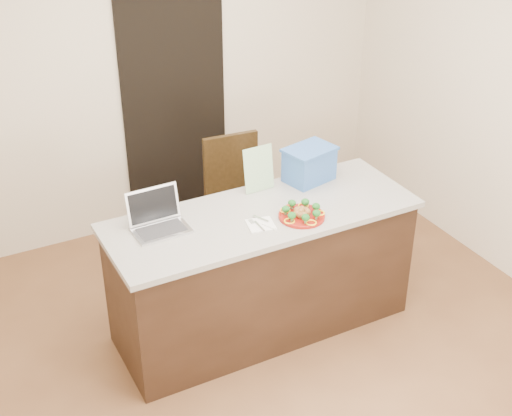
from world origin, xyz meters
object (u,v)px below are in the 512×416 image
island (262,271)px  napkin (261,225)px  plate (302,216)px  blue_box (309,164)px  yogurt_bottle (288,210)px  chair (237,191)px  laptop (157,218)px

island → napkin: size_ratio=12.37×
plate → blue_box: size_ratio=0.77×
yogurt_bottle → chair: size_ratio=0.06×
napkin → laptop: size_ratio=0.48×
island → yogurt_bottle: (0.14, -0.09, 0.48)m
island → yogurt_bottle: yogurt_bottle is taller
island → laptop: size_ratio=5.94×
napkin → chair: (0.35, 1.05, -0.35)m
yogurt_bottle → laptop: 0.84m
island → blue_box: 0.81m
yogurt_bottle → chair: 1.08m
laptop → blue_box: (1.17, 0.11, 0.06)m
island → plate: bearing=-41.5°
laptop → chair: bearing=38.2°
yogurt_bottle → blue_box: size_ratio=0.16×
island → blue_box: (0.51, 0.25, 0.58)m
blue_box → island: bearing=-166.4°
plate → blue_box: blue_box is taller
plate → chair: chair is taller
blue_box → yogurt_bottle: bearing=-150.2°
plate → chair: bearing=85.9°
island → laptop: 0.86m
island → yogurt_bottle: 0.51m
napkin → laptop: (-0.58, 0.28, 0.06)m
island → laptop: bearing=167.4°
plate → laptop: bearing=159.6°
laptop → napkin: bearing=-27.2°
plate → chair: (0.08, 1.09, -0.36)m
chair → island: bearing=-102.2°
blue_box → laptop: bearing=172.1°
napkin → yogurt_bottle: size_ratio=2.65×
plate → napkin: size_ratio=1.80×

